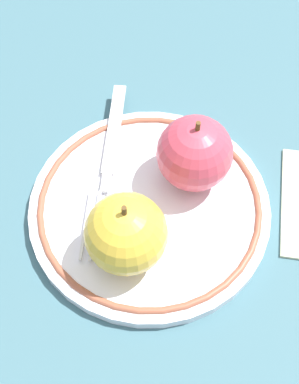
{
  "coord_description": "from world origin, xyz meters",
  "views": [
    {
      "loc": [
        0.07,
        0.24,
        0.42
      ],
      "look_at": [
        0.01,
        0.02,
        0.03
      ],
      "focal_mm": 50.0,
      "sensor_mm": 36.0,
      "label": 1
    }
  ],
  "objects_px": {
    "apple_second_whole": "(196,156)",
    "fork": "(109,160)",
    "plate": "(150,208)",
    "apple_red_whole": "(126,234)"
  },
  "relations": [
    {
      "from": "apple_second_whole",
      "to": "fork",
      "type": "xyz_separation_m",
      "value": [
        0.07,
        -0.04,
        -0.03
      ]
    },
    {
      "from": "plate",
      "to": "apple_second_whole",
      "type": "height_order",
      "value": "apple_second_whole"
    },
    {
      "from": "apple_second_whole",
      "to": "fork",
      "type": "distance_m",
      "value": 0.08
    },
    {
      "from": "fork",
      "to": "plate",
      "type": "bearing_deg",
      "value": 43.69
    },
    {
      "from": "plate",
      "to": "fork",
      "type": "bearing_deg",
      "value": -68.27
    },
    {
      "from": "apple_red_whole",
      "to": "apple_second_whole",
      "type": "bearing_deg",
      "value": -145.46
    },
    {
      "from": "apple_second_whole",
      "to": "apple_red_whole",
      "type": "bearing_deg",
      "value": 34.54
    },
    {
      "from": "fork",
      "to": "apple_second_whole",
      "type": "bearing_deg",
      "value": 81.5
    },
    {
      "from": "plate",
      "to": "apple_second_whole",
      "type": "relative_size",
      "value": 2.86
    },
    {
      "from": "plate",
      "to": "apple_second_whole",
      "type": "bearing_deg",
      "value": -162.4
    }
  ]
}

